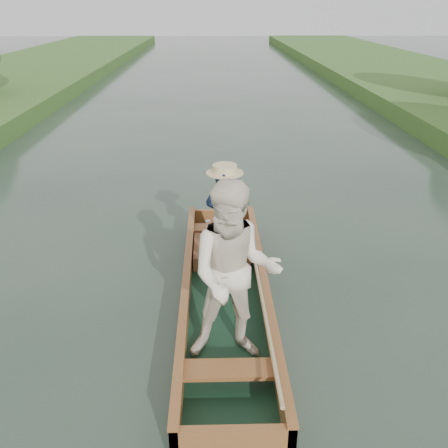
{
  "coord_description": "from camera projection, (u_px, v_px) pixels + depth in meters",
  "views": [
    {
      "loc": [
        -0.16,
        -5.64,
        3.72
      ],
      "look_at": [
        0.0,
        0.6,
        0.95
      ],
      "focal_mm": 40.0,
      "sensor_mm": 36.0,
      "label": 1
    }
  ],
  "objects": [
    {
      "name": "ground",
      "position": [
        225.0,
        307.0,
        6.67
      ],
      "size": [
        120.0,
        120.0,
        0.0
      ],
      "primitive_type": "plane",
      "color": "#283D30",
      "rests_on": "ground"
    },
    {
      "name": "punt",
      "position": [
        229.0,
        271.0,
        6.01
      ],
      "size": [
        1.14,
        5.0,
        2.14
      ],
      "color": "#13321E",
      "rests_on": "ground"
    },
    {
      "name": "trees_far",
      "position": [
        270.0,
        57.0,
        12.03
      ],
      "size": [
        22.61,
        13.9,
        4.62
      ],
      "color": "#47331E",
      "rests_on": "ground"
    }
  ]
}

